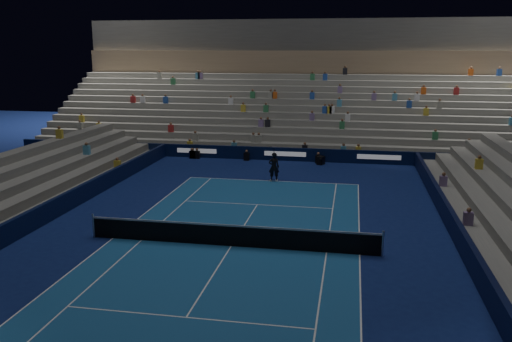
{
  "coord_description": "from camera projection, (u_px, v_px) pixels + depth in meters",
  "views": [
    {
      "loc": [
        4.97,
        -21.23,
        8.37
      ],
      "look_at": [
        0.0,
        6.0,
        2.0
      ],
      "focal_mm": 37.35,
      "sensor_mm": 36.0,
      "label": 1
    }
  ],
  "objects": [
    {
      "name": "tennis_net",
      "position": [
        231.0,
        235.0,
        22.98
      ],
      "size": [
        12.9,
        0.1,
        1.1
      ],
      "color": "#B2B2B7",
      "rests_on": "ground"
    },
    {
      "name": "sponsor_barrier_west",
      "position": [
        27.0,
        223.0,
        24.68
      ],
      "size": [
        0.25,
        37.0,
        1.0
      ],
      "primitive_type": "cube",
      "color": "#081132",
      "rests_on": "ground"
    },
    {
      "name": "grandstand_main",
      "position": [
        299.0,
        104.0,
        49.09
      ],
      "size": [
        44.0,
        15.2,
        11.2
      ],
      "color": "slate",
      "rests_on": "ground"
    },
    {
      "name": "court_surface",
      "position": [
        231.0,
        246.0,
        23.09
      ],
      "size": [
        10.97,
        23.77,
        0.01
      ],
      "primitive_type": "cube",
      "color": "#184E89",
      "rests_on": "ground"
    },
    {
      "name": "broadcast_camera",
      "position": [
        321.0,
        160.0,
        39.36
      ],
      "size": [
        0.62,
        0.99,
        0.62
      ],
      "color": "black",
      "rests_on": "ground"
    },
    {
      "name": "sponsor_barrier_far",
      "position": [
        285.0,
        154.0,
        40.72
      ],
      "size": [
        44.0,
        0.25,
        1.0
      ],
      "primitive_type": "cube",
      "color": "black",
      "rests_on": "ground"
    },
    {
      "name": "ground",
      "position": [
        231.0,
        246.0,
        23.1
      ],
      "size": [
        90.0,
        90.0,
        0.0
      ],
      "primitive_type": "plane",
      "color": "#0D1A52",
      "rests_on": "ground"
    },
    {
      "name": "sponsor_barrier_east",
      "position": [
        467.0,
        250.0,
        21.29
      ],
      "size": [
        0.25,
        37.0,
        1.0
      ],
      "primitive_type": "cube",
      "color": "black",
      "rests_on": "ground"
    },
    {
      "name": "tennis_player",
      "position": [
        274.0,
        167.0,
        34.25
      ],
      "size": [
        0.78,
        0.6,
        1.89
      ],
      "primitive_type": "imported",
      "rotation": [
        0.0,
        0.0,
        3.38
      ],
      "color": "black",
      "rests_on": "ground"
    }
  ]
}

